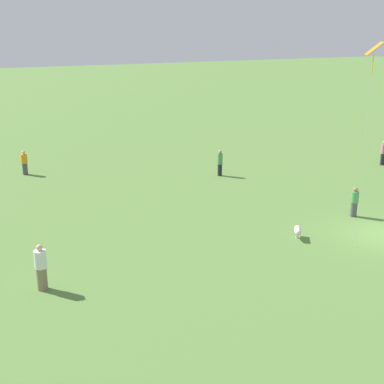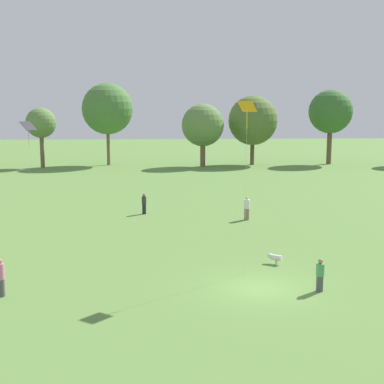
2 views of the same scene
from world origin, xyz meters
name	(u,v)px [view 1 (image 1 of 2)]	position (x,y,z in m)	size (l,w,h in m)	color
person_2	(220,163)	(12.82, 1.71, 0.88)	(0.44, 0.44, 1.74)	#232328
person_3	(41,268)	(1.84, 15.69, 0.89)	(0.58, 0.58, 1.82)	#847056
person_4	(24,163)	(18.99, 13.20, 0.81)	(0.45, 0.45, 1.64)	#4C4C51
person_5	(355,202)	(2.70, -0.55, 0.79)	(0.45, 0.45, 1.59)	#4C4C51
person_7	(383,153)	(10.04, -10.13, 0.87)	(0.52, 0.52, 1.73)	#232328
kite_1	(373,57)	(-0.43, 2.28, 8.30)	(1.01, 0.97, 8.92)	orange
dog_0	(298,231)	(1.53, 3.99, 0.37)	(0.80, 0.68, 0.56)	silver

